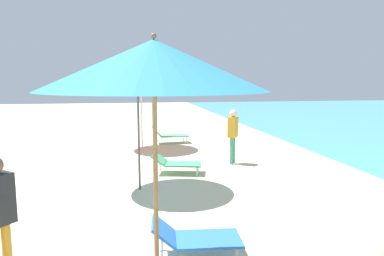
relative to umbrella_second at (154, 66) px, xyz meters
The scene contains 7 objects.
umbrella_second is the anchor object (origin of this frame).
lounger_second_shoreside 2.61m from the umbrella_second, 60.13° to the left, with size 1.29×0.69×0.56m.
umbrella_third 4.27m from the umbrella_second, 91.11° to the left, with size 2.26×2.26×2.91m.
lounger_third_shoreside 6.03m from the umbrella_second, 80.60° to the left, with size 1.42×0.91×0.53m.
umbrella_farthest 9.03m from the umbrella_second, 89.22° to the left, with size 2.30×2.30×2.76m.
lounger_farthest_shoreside 10.33m from the umbrella_second, 83.16° to the left, with size 1.48×0.74×0.70m.
person_walking_near 7.04m from the umbrella_second, 66.74° to the left, with size 0.38×0.42×1.62m.
Camera 1 is at (-0.47, 1.24, 2.47)m, focal length 32.43 mm.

